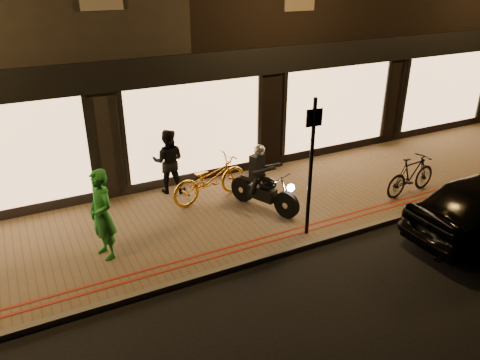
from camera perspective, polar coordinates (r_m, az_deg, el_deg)
name	(u,v)px	position (r m, az deg, el deg)	size (l,w,h in m)	color
ground	(272,260)	(9.61, 3.93, -9.68)	(90.00, 90.00, 0.00)	black
sidewalk	(229,215)	(11.08, -1.35, -4.24)	(50.00, 4.00, 0.12)	brown
kerb_stone	(271,256)	(9.61, 3.78, -9.24)	(50.00, 0.14, 0.12)	#59544C
red_kerb_lines	(259,242)	(9.94, 2.32, -7.52)	(50.00, 0.26, 0.01)	maroon
building_row	(133,6)	(16.33, -12.94, 19.99)	(48.00, 10.11, 8.50)	black
motorcycle	(263,185)	(10.98, 2.80, -0.60)	(0.92, 1.83, 1.59)	black
sign_post	(311,162)	(9.60, 8.68, 2.23)	(0.35, 0.09, 3.00)	black
bicycle_gold	(210,179)	(11.46, -3.70, 0.12)	(0.72, 2.07, 1.09)	gold
bicycle_dark	(411,175)	(12.49, 20.15, 0.55)	(0.48, 1.70, 1.02)	black
person_green	(102,215)	(9.42, -16.47, -4.08)	(0.68, 0.44, 1.85)	#217F2C
person_dark	(168,161)	(11.86, -8.72, 2.27)	(0.81, 0.63, 1.67)	black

